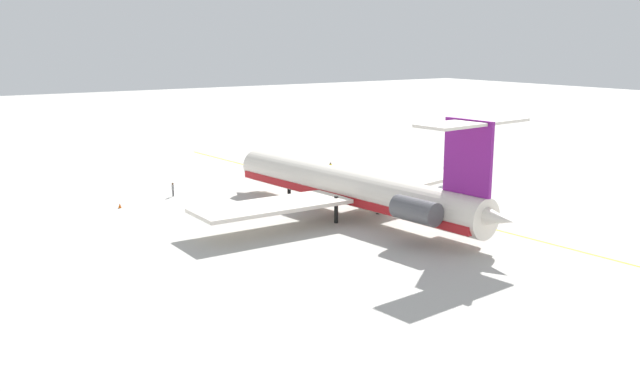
# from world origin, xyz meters

# --- Properties ---
(ground) EXTENTS (397.38, 397.38, 0.00)m
(ground) POSITION_xyz_m (0.00, 0.00, 0.00)
(ground) COLOR #B7B5AD
(main_jetliner) EXTENTS (41.43, 36.62, 12.06)m
(main_jetliner) POSITION_xyz_m (-6.39, 11.61, 3.29)
(main_jetliner) COLOR silver
(main_jetliner) RESTS_ON ground
(ground_crew_near_nose) EXTENTS (0.30, 0.36, 1.72)m
(ground_crew_near_nose) POSITION_xyz_m (15.03, 24.16, 1.09)
(ground_crew_near_nose) COLOR black
(ground_crew_near_nose) RESTS_ON ground
(ground_crew_near_tail) EXTENTS (0.29, 0.46, 1.81)m
(ground_crew_near_tail) POSITION_xyz_m (15.90, -0.19, 1.14)
(ground_crew_near_tail) COLOR black
(ground_crew_near_tail) RESTS_ON ground
(safety_cone_nose) EXTENTS (0.40, 0.40, 0.55)m
(safety_cone_nose) POSITION_xyz_m (12.65, 31.65, 0.28)
(safety_cone_nose) COLOR #EA590F
(safety_cone_nose) RESTS_ON ground
(taxiway_centreline) EXTENTS (103.48, 8.43, 0.01)m
(taxiway_centreline) POSITION_xyz_m (-5.23, 3.63, 0.00)
(taxiway_centreline) COLOR gold
(taxiway_centreline) RESTS_ON ground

